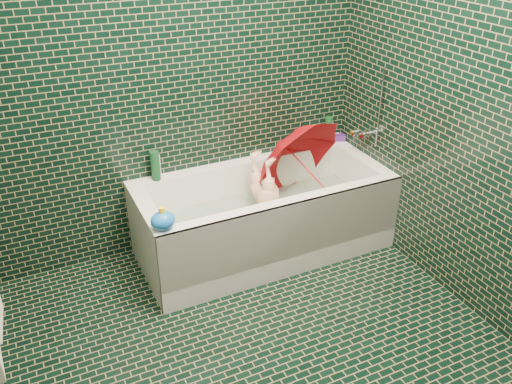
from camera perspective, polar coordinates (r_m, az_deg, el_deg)
name	(u,v)px	position (r m, az deg, el deg)	size (l,w,h in m)	color
floor	(272,368)	(3.03, 1.74, -18.02)	(2.80, 2.80, 0.00)	black
wall_back	(174,70)	(3.51, -8.66, 12.62)	(2.80, 2.80, 0.00)	black
wall_right	(502,108)	(3.07, 24.48, 8.02)	(2.80, 2.80, 0.00)	black
bathtub	(265,224)	(3.75, 0.91, -3.38)	(1.70, 0.75, 0.55)	white
bath_mat	(263,229)	(3.79, 0.79, -3.96)	(1.35, 0.47, 0.01)	green
water	(264,212)	(3.72, 0.80, -2.09)	(1.48, 0.53, 0.00)	silver
faucet	(369,129)	(3.90, 11.78, 6.54)	(0.18, 0.19, 0.55)	silver
child	(268,207)	(3.76, 1.24, -1.57)	(0.29, 0.19, 0.80)	#EAB192
umbrella	(309,171)	(3.77, 5.59, 2.19)	(0.69, 0.69, 0.60)	red
soap_bottle_a	(337,140)	(4.23, 8.53, 5.40)	(0.10, 0.10, 0.27)	white
soap_bottle_b	(339,142)	(4.21, 8.75, 5.25)	(0.10, 0.10, 0.21)	#481D6D
soap_bottle_c	(325,145)	(4.15, 7.26, 4.97)	(0.13, 0.13, 0.17)	#124121
bottle_right_tall	(328,131)	(4.10, 7.62, 6.37)	(0.06, 0.06, 0.22)	#124121
bottle_right_pump	(331,132)	(4.16, 7.89, 6.29)	(0.05, 0.05, 0.17)	silver
bottle_left_tall	(155,166)	(3.61, -10.55, 2.73)	(0.06, 0.06, 0.20)	#124121
bottle_left_short	(157,166)	(3.65, -10.41, 2.67)	(0.05, 0.05, 0.16)	white
rubber_duck	(309,143)	(4.05, 5.57, 5.14)	(0.12, 0.09, 0.09)	yellow
bath_toy	(163,220)	(3.08, -9.77, -2.95)	(0.15, 0.12, 0.14)	blue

